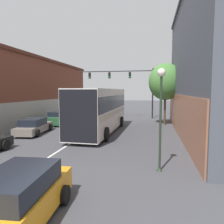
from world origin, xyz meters
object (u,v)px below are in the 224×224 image
street_tree_near (165,82)px  hatchback_foreground (13,204)px  parked_car_left_distant (34,126)px  traffic_signal_gantry (126,81)px  street_lamp (161,107)px  parked_car_left_mid (60,118)px  parked_car_left_near (86,111)px  bus (100,108)px

street_tree_near → hatchback_foreground: bearing=-104.1°
parked_car_left_distant → street_tree_near: bearing=-64.1°
hatchback_foreground → street_tree_near: size_ratio=0.75×
traffic_signal_gantry → street_lamp: bearing=-78.7°
hatchback_foreground → street_tree_near: 19.47m
parked_car_left_mid → street_lamp: (9.96, -11.93, 2.18)m
parked_car_left_near → parked_car_left_distant: (-0.26, -13.47, -0.05)m
hatchback_foreground → parked_car_left_distant: size_ratio=1.02×
hatchback_foreground → parked_car_left_mid: size_ratio=1.13×
bus → parked_car_left_mid: size_ratio=2.50×
parked_car_left_mid → parked_car_left_distant: (-0.00, -5.17, -0.05)m
parked_car_left_distant → street_lamp: bearing=-130.8°
parked_car_left_near → street_tree_near: (10.58, -6.55, 3.79)m
street_lamp → parked_car_left_near: bearing=115.6°
parked_car_left_near → parked_car_left_mid: (-0.26, -8.30, -0.00)m
bus → street_tree_near: street_tree_near is taller
parked_car_left_mid → street_tree_near: size_ratio=0.66×
street_tree_near → parked_car_left_mid: bearing=-170.8°
parked_car_left_distant → bus: bearing=-79.1°
hatchback_foreground → parked_car_left_near: size_ratio=1.15×
parked_car_left_mid → street_tree_near: 11.62m
bus → parked_car_left_mid: (-5.20, 3.53, -1.40)m
bus → traffic_signal_gantry: size_ratio=1.06×
street_tree_near → street_lamp: bearing=-93.7°
bus → parked_car_left_mid: bus is taller
parked_car_left_distant → traffic_signal_gantry: bearing=-33.5°
parked_car_left_mid → street_tree_near: bearing=-81.1°
parked_car_left_near → parked_car_left_distant: parked_car_left_near is taller
hatchback_foreground → traffic_signal_gantry: (-0.03, 23.81, 4.15)m
traffic_signal_gantry → street_tree_near: traffic_signal_gantry is taller
parked_car_left_mid → traffic_signal_gantry: traffic_signal_gantry is taller
hatchback_foreground → parked_car_left_near: hatchback_foreground is taller
traffic_signal_gantry → street_lamp: 19.43m
hatchback_foreground → street_tree_near: street_tree_near is taller
parked_car_left_mid → traffic_signal_gantry: bearing=-41.5°
hatchback_foreground → street_lamp: street_lamp is taller
parked_car_left_mid → bus: bearing=-124.3°
traffic_signal_gantry → street_lamp: traffic_signal_gantry is taller
street_lamp → street_tree_near: bearing=86.3°
bus → parked_car_left_distant: bus is taller
street_tree_near → parked_car_left_near: bearing=148.2°
hatchback_foreground → street_lamp: bearing=-41.5°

